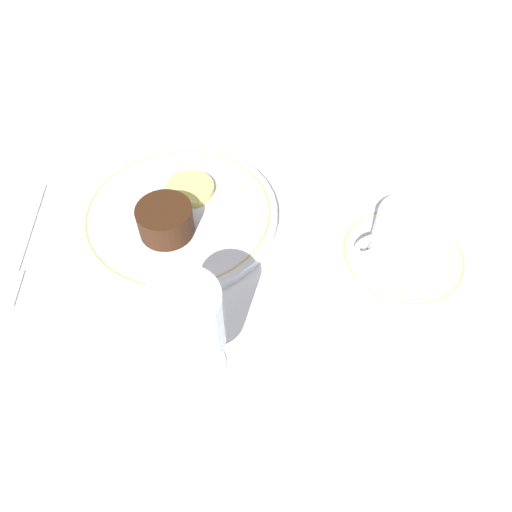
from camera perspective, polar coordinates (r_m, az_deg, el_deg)
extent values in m
plane|color=white|center=(0.63, -10.06, 0.62)|extent=(3.00, 3.00, 0.00)
cylinder|color=white|center=(0.65, -9.18, 4.57)|extent=(0.25, 0.25, 0.01)
torus|color=tan|center=(0.65, -9.24, 4.90)|extent=(0.24, 0.24, 0.00)
cylinder|color=white|center=(0.63, 15.96, -0.17)|extent=(0.16, 0.16, 0.01)
torus|color=tan|center=(0.63, 16.04, 0.06)|extent=(0.15, 0.15, 0.00)
cylinder|color=white|center=(0.60, 16.88, 1.87)|extent=(0.09, 0.09, 0.07)
cylinder|color=#331E0F|center=(0.59, 16.98, 2.15)|extent=(0.08, 0.08, 0.05)
torus|color=white|center=(0.57, 12.27, 1.04)|extent=(0.04, 0.01, 0.04)
cube|color=silver|center=(0.62, 11.92, 1.40)|extent=(0.05, 0.09, 0.00)
ellipsoid|color=silver|center=(0.59, 11.52, -2.96)|extent=(0.02, 0.03, 0.00)
cylinder|color=silver|center=(0.54, -7.54, -12.37)|extent=(0.06, 0.06, 0.01)
cylinder|color=silver|center=(0.51, -7.89, -10.94)|extent=(0.01, 0.01, 0.05)
cylinder|color=silver|center=(0.45, -8.77, -7.30)|extent=(0.07, 0.07, 0.07)
cylinder|color=#5B0F1E|center=(0.47, -8.55, -8.20)|extent=(0.06, 0.06, 0.04)
cube|color=silver|center=(0.71, -24.78, 3.20)|extent=(0.04, 0.14, 0.01)
cube|color=silver|center=(0.65, -26.75, -3.37)|extent=(0.03, 0.05, 0.01)
cylinder|color=#381E0F|center=(0.61, -11.15, 3.87)|extent=(0.07, 0.07, 0.04)
cylinder|color=#EFE075|center=(0.67, -7.95, 7.54)|extent=(0.06, 0.06, 0.01)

